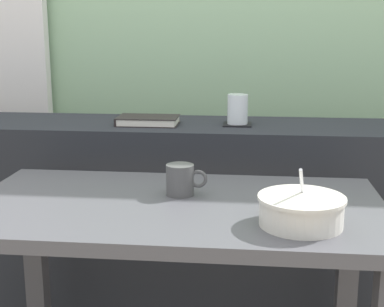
# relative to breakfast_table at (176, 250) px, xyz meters

# --- Properties ---
(dark_console_ledge) EXTENTS (2.80, 0.38, 0.85)m
(dark_console_ledge) POSITION_rel_breakfast_table_xyz_m (-0.08, 0.60, -0.18)
(dark_console_ledge) COLOR #23262B
(dark_console_ledge) RESTS_ON ground
(breakfast_table) EXTENTS (1.09, 0.59, 0.74)m
(breakfast_table) POSITION_rel_breakfast_table_xyz_m (0.00, 0.00, 0.00)
(breakfast_table) COLOR #414145
(breakfast_table) RESTS_ON ground
(coaster_square) EXTENTS (0.10, 0.10, 0.00)m
(coaster_square) POSITION_rel_breakfast_table_xyz_m (0.14, 0.58, 0.24)
(coaster_square) COLOR black
(coaster_square) RESTS_ON dark_console_ledge
(juice_glass) EXTENTS (0.07, 0.07, 0.10)m
(juice_glass) POSITION_rel_breakfast_table_xyz_m (0.14, 0.58, 0.29)
(juice_glass) COLOR white
(juice_glass) RESTS_ON coaster_square
(closed_book) EXTENTS (0.22, 0.14, 0.03)m
(closed_book) POSITION_rel_breakfast_table_xyz_m (-0.18, 0.56, 0.25)
(closed_book) COLOR black
(closed_book) RESTS_ON dark_console_ledge
(soup_bowl) EXTENTS (0.20, 0.20, 0.14)m
(soup_bowl) POSITION_rel_breakfast_table_xyz_m (0.31, -0.14, 0.17)
(soup_bowl) COLOR silver
(soup_bowl) RESTS_ON breakfast_table
(ceramic_mug) EXTENTS (0.11, 0.08, 0.08)m
(ceramic_mug) POSITION_rel_breakfast_table_xyz_m (0.00, 0.07, 0.18)
(ceramic_mug) COLOR #4C4C4C
(ceramic_mug) RESTS_ON breakfast_table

